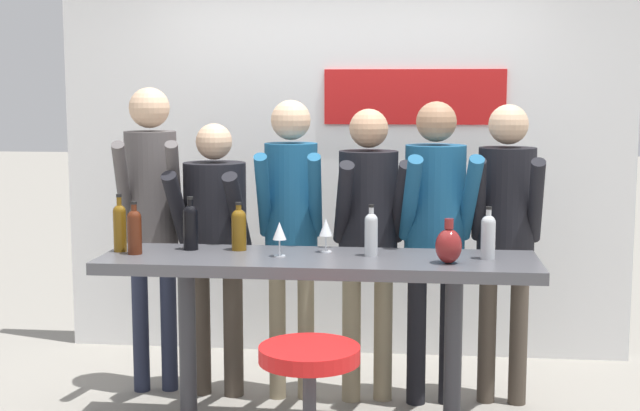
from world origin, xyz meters
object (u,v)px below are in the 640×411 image
(wine_bottle_4, at_px, (134,230))
(wine_bottle_5, at_px, (239,227))
(person_left, at_px, (215,230))
(person_center_left, at_px, (291,212))
(wine_glass_0, at_px, (326,228))
(wine_bottle_2, at_px, (488,235))
(bar_stool, at_px, (309,395))
(person_center_right, at_px, (435,218))
(wine_bottle_1, at_px, (120,225))
(person_center, at_px, (368,221))
(tasting_table, at_px, (318,286))
(wine_bottle_3, at_px, (191,225))
(wine_bottle_0, at_px, (371,232))
(person_right, at_px, (506,219))
(person_far_left, at_px, (151,201))
(wine_glass_1, at_px, (279,232))
(decorative_vase, at_px, (449,245))

(wine_bottle_4, xyz_separation_m, wine_bottle_5, (0.51, 0.17, -0.01))
(person_left, xyz_separation_m, person_center_left, (0.45, -0.01, 0.11))
(wine_bottle_5, distance_m, wine_glass_0, 0.46)
(wine_bottle_2, bearing_deg, bar_stool, -139.88)
(person_center_right, bearing_deg, wine_bottle_1, -170.88)
(person_center, bearing_deg, bar_stool, -110.04)
(tasting_table, bearing_deg, wine_bottle_5, 162.57)
(tasting_table, relative_size, person_center_right, 1.28)
(wine_bottle_1, relative_size, wine_glass_0, 1.71)
(wine_bottle_3, bearing_deg, wine_bottle_1, -165.13)
(person_center_left, height_order, wine_bottle_4, person_center_left)
(wine_bottle_0, xyz_separation_m, wine_glass_0, (-0.24, 0.08, 0.00))
(person_right, bearing_deg, wine_bottle_4, -157.12)
(wine_bottle_2, bearing_deg, wine_bottle_1, 179.99)
(wine_bottle_0, xyz_separation_m, wine_bottle_4, (-1.21, -0.08, 0.01))
(wine_bottle_1, bearing_deg, wine_bottle_2, -0.01)
(person_center_right, relative_size, person_right, 1.01)
(tasting_table, relative_size, person_right, 1.29)
(wine_bottle_2, relative_size, wine_bottle_3, 0.94)
(wine_bottle_5, bearing_deg, wine_bottle_2, -4.74)
(wine_bottle_1, bearing_deg, person_far_left, 90.21)
(wine_bottle_3, xyz_separation_m, wine_glass_1, (0.50, -0.14, -0.01))
(person_center, xyz_separation_m, wine_bottle_4, (-1.17, -0.60, 0.03))
(person_far_left, relative_size, wine_bottle_1, 5.96)
(wine_bottle_3, relative_size, wine_bottle_5, 1.11)
(person_far_left, xyz_separation_m, wine_bottle_1, (0.00, -0.57, -0.06))
(wine_glass_1, bearing_deg, wine_bottle_2, 2.52)
(wine_bottle_4, bearing_deg, person_center_right, 20.97)
(bar_stool, height_order, wine_bottle_1, wine_bottle_1)
(tasting_table, xyz_separation_m, person_center_right, (0.60, 0.56, 0.28))
(wine_bottle_5, bearing_deg, wine_bottle_1, -170.12)
(wine_glass_0, bearing_deg, wine_bottle_0, -18.17)
(wine_bottle_0, height_order, wine_bottle_3, wine_bottle_3)
(wine_bottle_3, bearing_deg, wine_glass_0, 0.23)
(wine_bottle_0, bearing_deg, person_right, 37.71)
(person_right, bearing_deg, wine_glass_1, -147.65)
(tasting_table, bearing_deg, person_right, 31.59)
(wine_glass_1, bearing_deg, wine_bottle_1, 176.88)
(person_center_left, xyz_separation_m, decorative_vase, (0.87, -0.66, -0.06))
(wine_bottle_0, height_order, wine_bottle_5, wine_bottle_0)
(person_far_left, height_order, person_right, person_far_left)
(tasting_table, relative_size, wine_glass_0, 12.51)
(person_right, xyz_separation_m, decorative_vase, (-0.34, -0.71, -0.03))
(tasting_table, bearing_deg, wine_bottle_3, 169.83)
(wine_bottle_4, bearing_deg, person_center_left, 39.06)
(wine_bottle_1, xyz_separation_m, wine_glass_1, (0.85, -0.05, -0.01))
(person_center_left, xyz_separation_m, person_right, (1.21, 0.05, -0.02))
(wine_bottle_2, relative_size, wine_bottle_4, 0.97)
(tasting_table, xyz_separation_m, wine_bottle_0, (0.27, 0.05, 0.28))
(wine_glass_0, relative_size, decorative_vase, 0.80)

